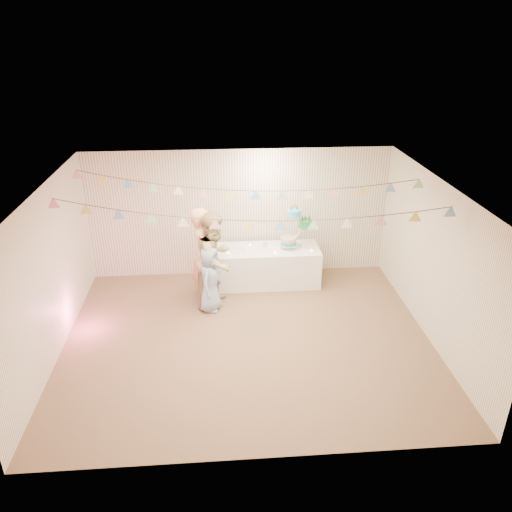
{
  "coord_description": "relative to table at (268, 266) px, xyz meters",
  "views": [
    {
      "loc": [
        -0.41,
        -6.89,
        4.76
      ],
      "look_at": [
        0.2,
        0.8,
        1.15
      ],
      "focal_mm": 35.0,
      "sensor_mm": 36.0,
      "label": 1
    }
  ],
  "objects": [
    {
      "name": "posy",
      "position": [
        -0.06,
        0.05,
        0.45
      ],
      "size": [
        0.13,
        0.13,
        0.15
      ],
      "primitive_type": null,
      "color": "white",
      "rests_on": "table"
    },
    {
      "name": "tealight_4",
      "position": [
        0.82,
        -0.18,
        0.39
      ],
      "size": [
        0.04,
        0.04,
        0.03
      ],
      "primitive_type": "cylinder",
      "color": "#FFD88C",
      "rests_on": "table"
    },
    {
      "name": "bunting_front",
      "position": [
        -0.54,
        -2.17,
        1.95
      ],
      "size": [
        5.6,
        0.9,
        0.36
      ],
      "primitive_type": null,
      "color": "#72A5E5",
      "rests_on": "ceiling"
    },
    {
      "name": "right_wall",
      "position": [
        2.46,
        -1.97,
        0.93
      ],
      "size": [
        5.0,
        5.0,
        0.0
      ],
      "primitive_type": "plane",
      "color": "white",
      "rests_on": "ground"
    },
    {
      "name": "ceiling",
      "position": [
        -0.54,
        -1.97,
        2.23
      ],
      "size": [
        6.0,
        6.0,
        0.0
      ],
      "primitive_type": "plane",
      "color": "white",
      "rests_on": "ground"
    },
    {
      "name": "cake_top_tier",
      "position": [
        0.49,
        0.02,
        1.0
      ],
      "size": [
        0.25,
        0.25,
        0.19
      ],
      "primitive_type": null,
      "color": "#45BBDA",
      "rests_on": "cake_stand"
    },
    {
      "name": "cake_middle",
      "position": [
        0.73,
        0.14,
        0.73
      ],
      "size": [
        0.27,
        0.27,
        0.22
      ],
      "primitive_type": null,
      "color": "#1E8A3B",
      "rests_on": "cake_stand"
    },
    {
      "name": "platter",
      "position": [
        -0.6,
        -0.05,
        0.38
      ],
      "size": [
        0.31,
        0.31,
        0.02
      ],
      "primitive_type": "cylinder",
      "color": "white",
      "rests_on": "table"
    },
    {
      "name": "cake_stand",
      "position": [
        0.55,
        0.05,
        0.78
      ],
      "size": [
        0.73,
        0.43,
        0.82
      ],
      "primitive_type": null,
      "color": "silver",
      "rests_on": "table"
    },
    {
      "name": "floor",
      "position": [
        -0.54,
        -1.97,
        -0.37
      ],
      "size": [
        6.0,
        6.0,
        0.0
      ],
      "primitive_type": "plane",
      "color": "brown",
      "rests_on": "ground"
    },
    {
      "name": "person_adult_a",
      "position": [
        -1.26,
        -0.53,
        0.54
      ],
      "size": [
        0.48,
        0.69,
        1.82
      ],
      "primitive_type": "imported",
      "rotation": [
        0.0,
        0.0,
        1.64
      ],
      "color": "#F4A87F",
      "rests_on": "floor"
    },
    {
      "name": "bunting_back",
      "position": [
        -0.54,
        -0.87,
        1.98
      ],
      "size": [
        5.6,
        1.1,
        0.4
      ],
      "primitive_type": null,
      "color": "pink",
      "rests_on": "ceiling"
    },
    {
      "name": "left_wall",
      "position": [
        -3.54,
        -1.97,
        0.93
      ],
      "size": [
        5.0,
        5.0,
        0.0
      ],
      "primitive_type": "plane",
      "color": "white",
      "rests_on": "ground"
    },
    {
      "name": "person_child",
      "position": [
        -1.14,
        -0.94,
        0.24
      ],
      "size": [
        0.57,
        0.7,
        1.23
      ],
      "primitive_type": "imported",
      "rotation": [
        0.0,
        0.0,
        1.22
      ],
      "color": "#8DA4C8",
      "rests_on": "floor"
    },
    {
      "name": "tealight_2",
      "position": [
        0.1,
        -0.22,
        0.39
      ],
      "size": [
        0.04,
        0.04,
        0.03
      ],
      "primitive_type": "cylinder",
      "color": "#FFD88C",
      "rests_on": "table"
    },
    {
      "name": "table",
      "position": [
        0.0,
        0.0,
        0.0
      ],
      "size": [
        2.0,
        0.8,
        0.75
      ],
      "primitive_type": "cube",
      "color": "white",
      "rests_on": "floor"
    },
    {
      "name": "tealight_0",
      "position": [
        -0.8,
        -0.15,
        0.39
      ],
      "size": [
        0.04,
        0.04,
        0.03
      ],
      "primitive_type": "cylinder",
      "color": "#FFD88C",
      "rests_on": "table"
    },
    {
      "name": "cake_bottom",
      "position": [
        0.4,
        -0.01,
        0.46
      ],
      "size": [
        0.31,
        0.31,
        0.15
      ],
      "primitive_type": null,
      "color": "teal",
      "rests_on": "cake_stand"
    },
    {
      "name": "tealight_3",
      "position": [
        0.35,
        0.22,
        0.39
      ],
      "size": [
        0.04,
        0.04,
        0.03
      ],
      "primitive_type": "cylinder",
      "color": "#FFD88C",
      "rests_on": "table"
    },
    {
      "name": "tealight_1",
      "position": [
        -0.35,
        0.18,
        0.39
      ],
      "size": [
        0.04,
        0.04,
        0.03
      ],
      "primitive_type": "cylinder",
      "color": "#FFD88C",
      "rests_on": "table"
    },
    {
      "name": "person_adult_b",
      "position": [
        -1.04,
        -0.74,
        0.53
      ],
      "size": [
        1.02,
        1.1,
        1.8
      ],
      "primitive_type": "imported",
      "rotation": [
        0.0,
        0.0,
        1.06
      ],
      "color": "tan",
      "rests_on": "floor"
    },
    {
      "name": "front_wall",
      "position": [
        -0.54,
        -4.47,
        0.93
      ],
      "size": [
        6.0,
        6.0,
        0.0
      ],
      "primitive_type": "plane",
      "color": "white",
      "rests_on": "ground"
    },
    {
      "name": "back_wall",
      "position": [
        -0.54,
        0.53,
        0.93
      ],
      "size": [
        6.0,
        6.0,
        0.0
      ],
      "primitive_type": "plane",
      "color": "white",
      "rests_on": "ground"
    }
  ]
}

